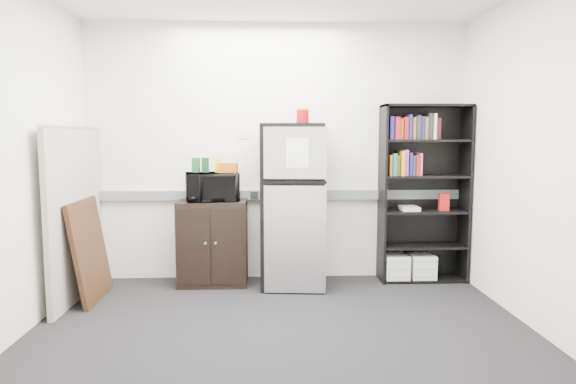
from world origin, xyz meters
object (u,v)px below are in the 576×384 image
(refrigerator, at_px, (293,206))
(microwave, at_px, (212,187))
(cubicle_partition, at_px, (75,213))
(bookshelf, at_px, (421,189))
(cabinet, at_px, (213,243))

(refrigerator, bearing_deg, microwave, -179.62)
(cubicle_partition, xyz_separation_m, refrigerator, (2.05, 0.34, 0.01))
(bookshelf, distance_m, microwave, 2.18)
(cabinet, bearing_deg, refrigerator, -5.54)
(cabinet, distance_m, refrigerator, 0.92)
(cubicle_partition, height_order, cabinet, cubicle_partition)
(bookshelf, xyz_separation_m, refrigerator, (-1.35, -0.15, -0.15))
(cabinet, relative_size, refrigerator, 0.53)
(cubicle_partition, relative_size, cabinet, 1.86)
(bookshelf, bearing_deg, refrigerator, -173.86)
(microwave, bearing_deg, bookshelf, -9.22)
(bookshelf, relative_size, refrigerator, 1.12)
(bookshelf, xyz_separation_m, cabinet, (-2.18, -0.07, -0.54))
(bookshelf, xyz_separation_m, microwave, (-2.18, -0.08, 0.04))
(bookshelf, bearing_deg, cabinet, -178.27)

